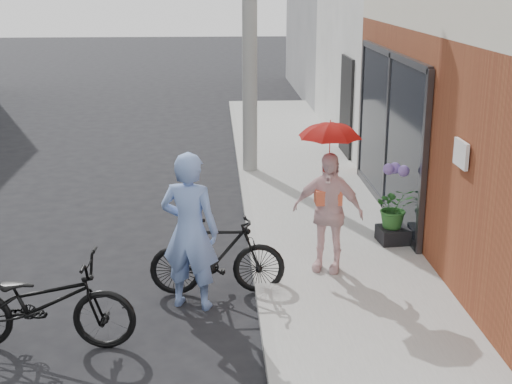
{
  "coord_description": "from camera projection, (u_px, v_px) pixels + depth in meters",
  "views": [
    {
      "loc": [
        0.42,
        -7.36,
        3.71
      ],
      "look_at": [
        0.93,
        1.25,
        1.1
      ],
      "focal_mm": 50.0,
      "sensor_mm": 36.0,
      "label": 1
    }
  ],
  "objects": [
    {
      "name": "kimono_woman",
      "position": [
        328.0,
        212.0,
        8.92
      ],
      "size": [
        0.97,
        0.69,
        1.53
      ],
      "primitive_type": "imported",
      "rotation": [
        0.0,
        0.0,
        -0.39
      ],
      "color": "#F4CCCD",
      "rests_on": "sidewalk"
    },
    {
      "name": "potted_plant",
      "position": [
        395.0,
        207.0,
        9.91
      ],
      "size": [
        0.54,
        0.47,
        0.6
      ],
      "primitive_type": "imported",
      "color": "#2B6327",
      "rests_on": "planter"
    },
    {
      "name": "officer",
      "position": [
        190.0,
        231.0,
        8.11
      ],
      "size": [
        0.78,
        0.63,
        1.86
      ],
      "primitive_type": "imported",
      "rotation": [
        0.0,
        0.0,
        2.83
      ],
      "color": "#7A98D9",
      "rests_on": "ground"
    },
    {
      "name": "sidewalk",
      "position": [
        335.0,
        245.0,
        10.1
      ],
      "size": [
        2.2,
        24.0,
        0.12
      ],
      "primitive_type": "cube",
      "color": "#989892",
      "rests_on": "ground"
    },
    {
      "name": "bike_left",
      "position": [
        42.0,
        303.0,
        7.3
      ],
      "size": [
        1.96,
        0.77,
        1.01
      ],
      "primitive_type": "imported",
      "rotation": [
        0.0,
        0.0,
        1.52
      ],
      "color": "black",
      "rests_on": "ground"
    },
    {
      "name": "ground",
      "position": [
        181.0,
        318.0,
        8.08
      ],
      "size": [
        80.0,
        80.0,
        0.0
      ],
      "primitive_type": "plane",
      "color": "black",
      "rests_on": "ground"
    },
    {
      "name": "planter",
      "position": [
        393.0,
        235.0,
        10.03
      ],
      "size": [
        0.44,
        0.44,
        0.21
      ],
      "primitive_type": "cube",
      "rotation": [
        0.0,
        0.0,
        0.1
      ],
      "color": "black",
      "rests_on": "sidewalk"
    },
    {
      "name": "curb",
      "position": [
        253.0,
        247.0,
        10.03
      ],
      "size": [
        0.12,
        24.0,
        0.12
      ],
      "primitive_type": "cube",
      "color": "#9E9E99",
      "rests_on": "ground"
    },
    {
      "name": "parasol",
      "position": [
        330.0,
        126.0,
        8.6
      ],
      "size": [
        0.75,
        0.75,
        0.65
      ],
      "primitive_type": "imported",
      "color": "red",
      "rests_on": "kimono_woman"
    },
    {
      "name": "bike_right",
      "position": [
        217.0,
        256.0,
        8.57
      ],
      "size": [
        1.64,
        0.47,
        0.98
      ],
      "primitive_type": "imported",
      "rotation": [
        0.0,
        0.0,
        1.56
      ],
      "color": "black",
      "rests_on": "ground"
    }
  ]
}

